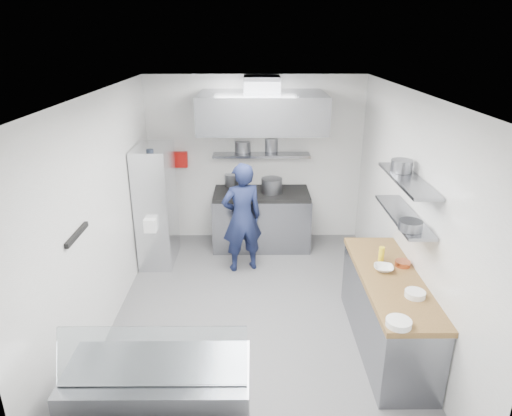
{
  "coord_description": "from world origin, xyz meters",
  "views": [
    {
      "loc": [
        -0.04,
        -5.01,
        3.4
      ],
      "look_at": [
        0.0,
        0.6,
        1.25
      ],
      "focal_mm": 32.0,
      "sensor_mm": 36.0,
      "label": 1
    }
  ],
  "objects_px": {
    "gas_range": "(261,220)",
    "wire_rack": "(157,205)",
    "chef": "(242,218)",
    "display_case": "(161,408)"
  },
  "relations": [
    {
      "from": "gas_range",
      "to": "wire_rack",
      "type": "distance_m",
      "value": 1.78
    },
    {
      "from": "wire_rack",
      "to": "gas_range",
      "type": "bearing_deg",
      "value": 17.66
    },
    {
      "from": "wire_rack",
      "to": "chef",
      "type": "bearing_deg",
      "value": -13.64
    },
    {
      "from": "gas_range",
      "to": "chef",
      "type": "xyz_separation_m",
      "value": [
        -0.3,
        -0.84,
        0.39
      ]
    },
    {
      "from": "wire_rack",
      "to": "display_case",
      "type": "height_order",
      "value": "wire_rack"
    },
    {
      "from": "gas_range",
      "to": "chef",
      "type": "bearing_deg",
      "value": -109.86
    },
    {
      "from": "chef",
      "to": "wire_rack",
      "type": "bearing_deg",
      "value": -31.24
    },
    {
      "from": "chef",
      "to": "gas_range",
      "type": "bearing_deg",
      "value": -127.45
    },
    {
      "from": "wire_rack",
      "to": "display_case",
      "type": "xyz_separation_m",
      "value": [
        0.71,
        -3.58,
        -0.5
      ]
    },
    {
      "from": "display_case",
      "to": "chef",
      "type": "bearing_deg",
      "value": 79.26
    }
  ]
}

